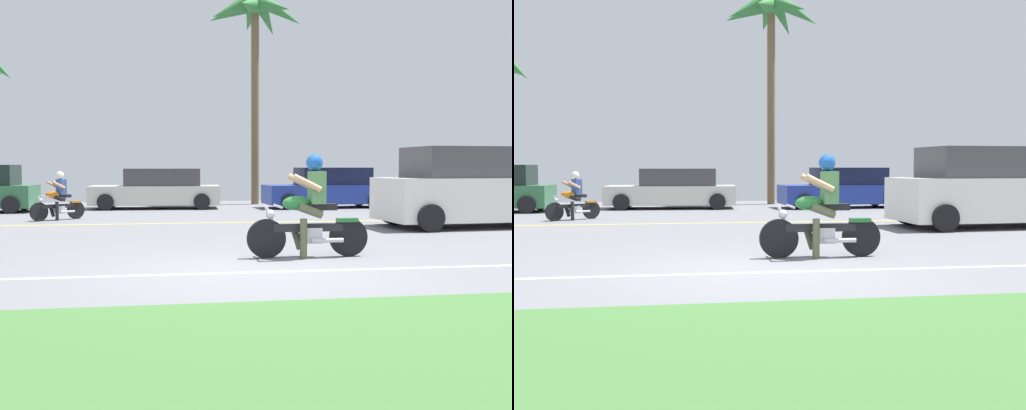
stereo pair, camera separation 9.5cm
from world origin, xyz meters
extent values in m
cube|color=slate|center=(0.00, 3.00, -0.02)|extent=(56.00, 30.00, 0.04)
cube|color=#3D6B33|center=(0.00, -4.10, 0.03)|extent=(56.00, 3.80, 0.06)
cube|color=silver|center=(0.00, -0.08, 0.00)|extent=(50.40, 0.12, 0.01)
cube|color=yellow|center=(0.00, 7.69, 0.00)|extent=(50.40, 0.12, 0.01)
cylinder|color=black|center=(0.39, 1.26, 0.32)|extent=(0.64, 0.10, 0.64)
cylinder|color=black|center=(1.77, 1.26, 0.32)|extent=(0.64, 0.10, 0.64)
cylinder|color=#B7BAC1|center=(0.50, 1.26, 0.58)|extent=(0.29, 0.05, 0.56)
cube|color=black|center=(1.08, 1.26, 0.49)|extent=(1.16, 0.11, 0.13)
cube|color=#B7BAC1|center=(1.14, 1.26, 0.36)|extent=(0.34, 0.21, 0.26)
ellipsoid|color=#236B33|center=(0.89, 1.26, 0.89)|extent=(0.47, 0.26, 0.23)
cube|color=black|center=(1.29, 1.26, 0.83)|extent=(0.51, 0.24, 0.11)
cube|color=#236B33|center=(1.75, 1.26, 0.61)|extent=(0.34, 0.17, 0.06)
cylinder|color=#B7BAC1|center=(0.58, 1.26, 0.85)|extent=(0.04, 0.66, 0.04)
sphere|color=#B7BAC1|center=(0.45, 1.26, 0.72)|extent=(0.15, 0.15, 0.15)
cylinder|color=#B7BAC1|center=(1.38, 1.13, 0.29)|extent=(0.53, 0.08, 0.07)
cube|color=#4C7F4C|center=(1.23, 1.26, 1.15)|extent=(0.24, 0.34, 0.53)
sphere|color=#194C9E|center=(1.19, 1.26, 1.55)|extent=(0.28, 0.28, 0.28)
cylinder|color=#51563D|center=(1.10, 1.37, 0.78)|extent=(0.43, 0.14, 0.27)
cylinder|color=#51563D|center=(1.10, 1.15, 0.78)|extent=(0.43, 0.14, 0.27)
cylinder|color=#51563D|center=(0.98, 1.11, 0.32)|extent=(0.12, 0.12, 0.65)
cylinder|color=#51563D|center=(0.93, 1.39, 0.29)|extent=(0.22, 0.12, 0.36)
cylinder|color=tan|center=(1.02, 1.47, 1.23)|extent=(0.48, 0.10, 0.30)
cylinder|color=tan|center=(1.02, 1.05, 1.23)|extent=(0.48, 0.10, 0.30)
cube|color=white|center=(6.34, 5.71, 0.69)|extent=(4.63, 2.25, 1.04)
cube|color=#444346|center=(6.43, 5.71, 1.59)|extent=(3.35, 1.90, 0.75)
cylinder|color=black|center=(7.92, 6.80, 0.32)|extent=(0.65, 0.25, 0.64)
cylinder|color=black|center=(4.66, 6.63, 0.32)|extent=(0.65, 0.25, 0.64)
cylinder|color=black|center=(4.76, 4.61, 0.32)|extent=(0.65, 0.25, 0.64)
cylinder|color=black|center=(-5.78, 13.56, 0.28)|extent=(0.57, 0.21, 0.56)
cylinder|color=black|center=(-5.88, 11.91, 0.28)|extent=(0.57, 0.21, 0.56)
cube|color=beige|center=(-1.38, 13.66, 0.48)|extent=(4.58, 2.01, 0.65)
cube|color=#3B3A3D|center=(-1.11, 13.64, 1.11)|extent=(2.68, 1.66, 0.60)
cylinder|color=black|center=(0.28, 14.46, 0.28)|extent=(0.57, 0.21, 0.56)
cylinder|color=black|center=(-2.94, 14.63, 0.28)|extent=(0.57, 0.21, 0.56)
cylinder|color=black|center=(0.19, 12.69, 0.28)|extent=(0.57, 0.21, 0.56)
cylinder|color=black|center=(-3.04, 12.86, 0.28)|extent=(0.57, 0.21, 0.56)
cube|color=navy|center=(4.68, 13.10, 0.49)|extent=(4.49, 1.86, 0.67)
cube|color=black|center=(4.94, 13.12, 1.13)|extent=(2.63, 1.53, 0.62)
cylinder|color=black|center=(6.21, 13.99, 0.28)|extent=(0.57, 0.21, 0.56)
cylinder|color=black|center=(3.05, 13.81, 0.28)|extent=(0.57, 0.21, 0.56)
cylinder|color=black|center=(6.31, 12.39, 0.28)|extent=(0.57, 0.21, 0.56)
cylinder|color=black|center=(3.14, 12.21, 0.28)|extent=(0.57, 0.21, 0.56)
cylinder|color=brown|center=(2.51, 15.60, 3.87)|extent=(0.31, 0.31, 7.74)
sphere|color=#337538|center=(2.51, 15.60, 7.74)|extent=(0.80, 0.80, 0.80)
cone|color=#337538|center=(3.41, 15.53, 7.51)|extent=(2.14, 0.89, 1.63)
cone|color=#337538|center=(3.03, 16.33, 7.51)|extent=(1.75, 2.04, 1.84)
cone|color=#337538|center=(2.48, 16.50, 7.51)|extent=(0.78, 2.15, 1.41)
cone|color=#337538|center=(1.68, 15.96, 7.51)|extent=(2.24, 1.51, 1.30)
cone|color=#337538|center=(1.65, 15.34, 7.51)|extent=(2.23, 1.30, 1.55)
cone|color=#337538|center=(2.15, 14.78, 7.51)|extent=(1.50, 2.21, 1.08)
cone|color=#337538|center=(3.00, 14.85, 7.51)|extent=(1.77, 2.17, 1.28)
cylinder|color=black|center=(-4.50, 8.92, 0.26)|extent=(0.46, 0.36, 0.51)
cylinder|color=black|center=(-3.61, 9.57, 0.26)|extent=(0.46, 0.36, 0.51)
cylinder|color=#B7BAC1|center=(-4.43, 8.97, 0.47)|extent=(0.21, 0.17, 0.44)
cube|color=black|center=(-4.05, 9.25, 0.39)|extent=(0.80, 0.62, 0.10)
cube|color=#B7BAC1|center=(-4.02, 9.27, 0.29)|extent=(0.32, 0.30, 0.20)
ellipsoid|color=#B76614|center=(-4.18, 9.15, 0.71)|extent=(0.37, 0.20, 0.19)
cube|color=black|center=(-3.92, 9.35, 0.66)|extent=(0.44, 0.39, 0.08)
cube|color=#B76614|center=(-3.62, 9.56, 0.48)|extent=(0.30, 0.27, 0.05)
cylinder|color=#B7BAC1|center=(-4.38, 9.01, 0.68)|extent=(0.34, 0.44, 0.03)
sphere|color=#B7BAC1|center=(-4.46, 8.95, 0.57)|extent=(0.12, 0.12, 0.12)
cylinder|color=#B7BAC1|center=(-3.80, 9.31, 0.23)|extent=(0.38, 0.30, 0.06)
cube|color=#334C8C|center=(-3.96, 9.32, 0.92)|extent=(0.31, 0.33, 0.43)
sphere|color=silver|center=(-3.99, 9.30, 1.24)|extent=(0.22, 0.22, 0.22)
cylinder|color=black|center=(-4.09, 9.32, 0.62)|extent=(0.34, 0.29, 0.21)
cylinder|color=black|center=(-3.99, 9.19, 0.62)|extent=(0.34, 0.29, 0.21)
cylinder|color=black|center=(-4.05, 9.10, 0.26)|extent=(0.13, 0.13, 0.52)
cylinder|color=black|center=(-4.21, 9.26, 0.23)|extent=(0.19, 0.18, 0.29)
cylinder|color=tan|center=(-4.20, 9.35, 0.98)|extent=(0.35, 0.29, 0.24)
cylinder|color=tan|center=(-3.99, 9.08, 0.98)|extent=(0.35, 0.29, 0.24)
camera|label=1|loc=(-1.39, -8.69, 1.50)|focal=43.92mm
camera|label=2|loc=(-1.30, -8.71, 1.50)|focal=43.92mm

